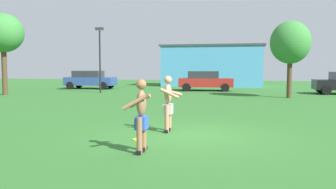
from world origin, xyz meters
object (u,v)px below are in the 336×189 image
object	(u,v)px
tree_left_field	(3,34)
car_blue_far_end	(90,79)
player_with_cap	(141,113)
lamp_post	(100,52)
car_red_mid_lot	(205,81)
frisbee	(138,140)
player_in_gray	(168,102)
tree_right_field	(290,43)

from	to	relation	value
tree_left_field	car_blue_far_end	bearing A→B (deg)	69.75
player_with_cap	car_blue_far_end	bearing A→B (deg)	117.85
lamp_post	car_red_mid_lot	bearing A→B (deg)	27.80
car_red_mid_lot	car_blue_far_end	bearing A→B (deg)	178.02
frisbee	lamp_post	bearing A→B (deg)	116.68
player_in_gray	car_blue_far_end	size ratio (longest dim) A/B	0.38
tree_right_field	frisbee	bearing A→B (deg)	-111.00
player_in_gray	tree_right_field	distance (m)	13.87
frisbee	lamp_post	size ratio (longest dim) A/B	0.06
car_blue_far_end	tree_right_field	bearing A→B (deg)	-19.37
tree_right_field	car_red_mid_lot	bearing A→B (deg)	137.93
lamp_post	player_in_gray	bearing A→B (deg)	-59.51
player_with_cap	car_red_mid_lot	distance (m)	20.68
car_blue_far_end	tree_left_field	bearing A→B (deg)	-110.25
player_in_gray	frisbee	xyz separation A→B (m)	(-0.54, -1.37, -0.87)
player_with_cap	lamp_post	world-z (taller)	lamp_post
player_in_gray	lamp_post	distance (m)	16.55
lamp_post	tree_left_field	size ratio (longest dim) A/B	0.87
player_in_gray	car_red_mid_lot	bearing A→B (deg)	93.09
car_blue_far_end	tree_left_field	distance (m)	8.69
player_with_cap	player_in_gray	size ratio (longest dim) A/B	1.00
player_in_gray	tree_right_field	bearing A→B (deg)	69.05
car_blue_far_end	lamp_post	size ratio (longest dim) A/B	0.91
player_in_gray	tree_left_field	world-z (taller)	tree_left_field
car_red_mid_lot	tree_right_field	bearing A→B (deg)	-42.07
player_with_cap	player_in_gray	xyz separation A→B (m)	(0.04, 2.64, -0.03)
player_in_gray	car_blue_far_end	distance (m)	21.48
car_red_mid_lot	tree_right_field	distance (m)	8.29
frisbee	tree_right_field	size ratio (longest dim) A/B	0.06
player_in_gray	tree_left_field	xyz separation A→B (m)	(-13.92, 10.85, 3.30)
lamp_post	tree_right_field	bearing A→B (deg)	-6.07
player_with_cap	car_red_mid_lot	size ratio (longest dim) A/B	0.38
car_blue_far_end	car_red_mid_lot	bearing A→B (deg)	-1.98
player_in_gray	car_red_mid_lot	size ratio (longest dim) A/B	0.38
player_in_gray	car_red_mid_lot	xyz separation A→B (m)	(-0.97, 18.02, -0.06)
tree_left_field	player_with_cap	bearing A→B (deg)	-44.20
tree_right_field	car_blue_far_end	bearing A→B (deg)	160.63
car_blue_far_end	tree_right_field	size ratio (longest dim) A/B	0.92
player_with_cap	player_in_gray	world-z (taller)	player_with_cap
car_red_mid_lot	tree_right_field	world-z (taller)	tree_right_field
car_red_mid_lot	tree_right_field	size ratio (longest dim) A/B	0.94
player_in_gray	tree_left_field	bearing A→B (deg)	142.05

